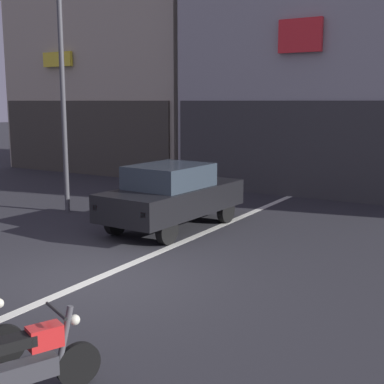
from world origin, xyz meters
name	(u,v)px	position (x,y,z in m)	size (l,w,h in m)	color
ground_plane	(93,280)	(0.00, 0.00, 0.00)	(120.00, 120.00, 0.00)	#2B2B30
lane_centre_line	(239,218)	(0.00, 6.00, 0.00)	(0.20, 18.00, 0.01)	silver
car_black_crossing_near	(172,194)	(-0.90, 4.00, 0.89)	(1.97, 4.19, 1.64)	black
street_lamp	(62,66)	(-4.65, 4.14, 4.15)	(0.36, 0.36, 6.83)	#47474C
motorcycle_red_row_centre	(28,362)	(2.06, -3.30, 0.46)	(0.76, 1.56, 0.98)	black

